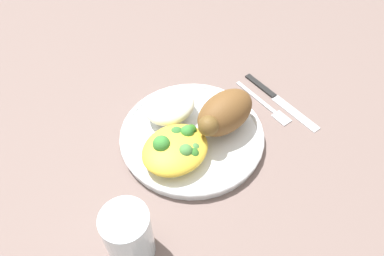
{
  "coord_description": "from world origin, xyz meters",
  "views": [
    {
      "loc": [
        0.27,
        0.3,
        0.5
      ],
      "look_at": [
        0.0,
        0.0,
        0.03
      ],
      "focal_mm": 33.28,
      "sensor_mm": 36.0,
      "label": 1
    }
  ],
  "objects_px": {
    "rice_pile": "(169,107)",
    "mac_cheese_with_broccoli": "(176,148)",
    "plate": "(192,135)",
    "knife": "(274,96)",
    "roasted_chicken": "(224,113)",
    "fork": "(265,104)",
    "water_glass": "(129,235)"
  },
  "relations": [
    {
      "from": "roasted_chicken",
      "to": "rice_pile",
      "type": "bearing_deg",
      "value": -60.09
    },
    {
      "from": "roasted_chicken",
      "to": "mac_cheese_with_broccoli",
      "type": "relative_size",
      "value": 1.07
    },
    {
      "from": "plate",
      "to": "roasted_chicken",
      "type": "relative_size",
      "value": 2.08
    },
    {
      "from": "knife",
      "to": "water_glass",
      "type": "height_order",
      "value": "water_glass"
    },
    {
      "from": "roasted_chicken",
      "to": "water_glass",
      "type": "height_order",
      "value": "water_glass"
    },
    {
      "from": "mac_cheese_with_broccoli",
      "to": "water_glass",
      "type": "height_order",
      "value": "water_glass"
    },
    {
      "from": "rice_pile",
      "to": "water_glass",
      "type": "relative_size",
      "value": 0.99
    },
    {
      "from": "plate",
      "to": "water_glass",
      "type": "distance_m",
      "value": 0.22
    },
    {
      "from": "knife",
      "to": "roasted_chicken",
      "type": "bearing_deg",
      "value": -1.28
    },
    {
      "from": "roasted_chicken",
      "to": "water_glass",
      "type": "bearing_deg",
      "value": 14.23
    },
    {
      "from": "rice_pile",
      "to": "mac_cheese_with_broccoli",
      "type": "distance_m",
      "value": 0.09
    },
    {
      "from": "fork",
      "to": "knife",
      "type": "relative_size",
      "value": 0.75
    },
    {
      "from": "roasted_chicken",
      "to": "fork",
      "type": "relative_size",
      "value": 0.86
    },
    {
      "from": "plate",
      "to": "roasted_chicken",
      "type": "xyz_separation_m",
      "value": [
        -0.05,
        0.03,
        0.05
      ]
    },
    {
      "from": "roasted_chicken",
      "to": "rice_pile",
      "type": "height_order",
      "value": "roasted_chicken"
    },
    {
      "from": "mac_cheese_with_broccoli",
      "to": "fork",
      "type": "distance_m",
      "value": 0.22
    },
    {
      "from": "rice_pile",
      "to": "mac_cheese_with_broccoli",
      "type": "bearing_deg",
      "value": 56.51
    },
    {
      "from": "plate",
      "to": "knife",
      "type": "xyz_separation_m",
      "value": [
        -0.19,
        0.03,
        -0.01
      ]
    },
    {
      "from": "plate",
      "to": "rice_pile",
      "type": "height_order",
      "value": "rice_pile"
    },
    {
      "from": "fork",
      "to": "water_glass",
      "type": "xyz_separation_m",
      "value": [
        0.36,
        0.06,
        0.05
      ]
    },
    {
      "from": "rice_pile",
      "to": "knife",
      "type": "height_order",
      "value": "rice_pile"
    },
    {
      "from": "water_glass",
      "to": "knife",
      "type": "bearing_deg",
      "value": -171.38
    },
    {
      "from": "plate",
      "to": "mac_cheese_with_broccoli",
      "type": "relative_size",
      "value": 2.23
    },
    {
      "from": "roasted_chicken",
      "to": "fork",
      "type": "distance_m",
      "value": 0.13
    },
    {
      "from": "mac_cheese_with_broccoli",
      "to": "fork",
      "type": "relative_size",
      "value": 0.81
    },
    {
      "from": "mac_cheese_with_broccoli",
      "to": "rice_pile",
      "type": "bearing_deg",
      "value": -123.49
    },
    {
      "from": "plate",
      "to": "knife",
      "type": "distance_m",
      "value": 0.2
    },
    {
      "from": "mac_cheese_with_broccoli",
      "to": "fork",
      "type": "height_order",
      "value": "mac_cheese_with_broccoli"
    },
    {
      "from": "roasted_chicken",
      "to": "plate",
      "type": "bearing_deg",
      "value": -30.74
    },
    {
      "from": "plate",
      "to": "roasted_chicken",
      "type": "bearing_deg",
      "value": 149.26
    },
    {
      "from": "roasted_chicken",
      "to": "mac_cheese_with_broccoli",
      "type": "xyz_separation_m",
      "value": [
        0.1,
        -0.01,
        -0.02
      ]
    },
    {
      "from": "rice_pile",
      "to": "water_glass",
      "type": "height_order",
      "value": "water_glass"
    }
  ]
}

